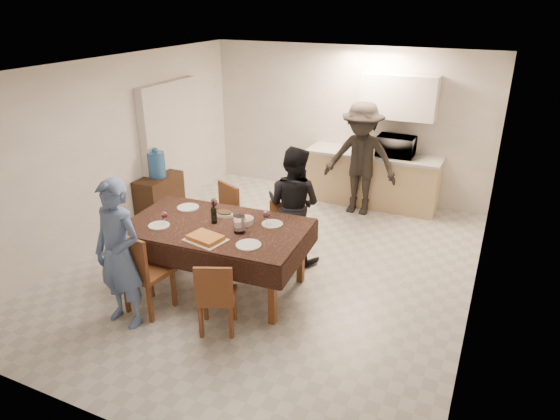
% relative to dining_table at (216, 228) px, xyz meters
% --- Properties ---
extents(floor, '(5.00, 6.00, 0.02)m').
position_rel_dining_table_xyz_m(floor, '(0.40, 0.75, -0.80)').
color(floor, beige).
rests_on(floor, ground).
extents(ceiling, '(5.00, 6.00, 0.02)m').
position_rel_dining_table_xyz_m(ceiling, '(0.40, 0.75, 1.80)').
color(ceiling, white).
rests_on(ceiling, wall_back).
extents(wall_back, '(5.00, 0.02, 2.60)m').
position_rel_dining_table_xyz_m(wall_back, '(0.40, 3.75, 0.50)').
color(wall_back, silver).
rests_on(wall_back, floor).
extents(wall_front, '(5.00, 0.02, 2.60)m').
position_rel_dining_table_xyz_m(wall_front, '(0.40, -2.25, 0.50)').
color(wall_front, silver).
rests_on(wall_front, floor).
extents(wall_left, '(0.02, 6.00, 2.60)m').
position_rel_dining_table_xyz_m(wall_left, '(-2.10, 0.75, 0.50)').
color(wall_left, silver).
rests_on(wall_left, floor).
extents(wall_right, '(0.02, 6.00, 2.60)m').
position_rel_dining_table_xyz_m(wall_right, '(2.90, 0.75, 0.50)').
color(wall_right, silver).
rests_on(wall_right, floor).
extents(stub_partition, '(0.15, 1.40, 2.10)m').
position_rel_dining_table_xyz_m(stub_partition, '(-2.02, 1.95, 0.25)').
color(stub_partition, beige).
rests_on(stub_partition, floor).
extents(kitchen_base_cabinet, '(2.20, 0.60, 0.86)m').
position_rel_dining_table_xyz_m(kitchen_base_cabinet, '(1.00, 3.43, -0.37)').
color(kitchen_base_cabinet, tan).
rests_on(kitchen_base_cabinet, floor).
extents(kitchen_worktop, '(2.24, 0.64, 0.05)m').
position_rel_dining_table_xyz_m(kitchen_worktop, '(1.00, 3.43, 0.09)').
color(kitchen_worktop, '#A5A4A0').
rests_on(kitchen_worktop, kitchen_base_cabinet).
extents(upper_cabinet, '(1.20, 0.34, 0.70)m').
position_rel_dining_table_xyz_m(upper_cabinet, '(1.30, 3.57, 1.05)').
color(upper_cabinet, silver).
rests_on(upper_cabinet, wall_back).
extents(dining_table, '(2.21, 1.38, 0.84)m').
position_rel_dining_table_xyz_m(dining_table, '(0.00, 0.00, 0.00)').
color(dining_table, black).
rests_on(dining_table, floor).
extents(chair_near_left, '(0.51, 0.52, 0.55)m').
position_rel_dining_table_xyz_m(chair_near_left, '(-0.45, -0.85, -0.18)').
color(chair_near_left, brown).
rests_on(chair_near_left, floor).
extents(chair_near_right, '(0.51, 0.53, 0.47)m').
position_rel_dining_table_xyz_m(chair_near_right, '(0.45, -0.83, -0.27)').
color(chair_near_right, brown).
rests_on(chair_near_right, floor).
extents(chair_far_left, '(0.59, 0.61, 0.53)m').
position_rel_dining_table_xyz_m(chair_far_left, '(-0.45, 0.66, -0.20)').
color(chair_far_left, brown).
rests_on(chair_far_left, floor).
extents(chair_far_right, '(0.41, 0.41, 0.46)m').
position_rel_dining_table_xyz_m(chair_far_right, '(0.45, 0.67, -0.27)').
color(chair_far_right, brown).
rests_on(chair_far_right, floor).
extents(console, '(0.40, 0.80, 0.74)m').
position_rel_dining_table_xyz_m(console, '(-1.88, 1.33, -0.43)').
color(console, black).
rests_on(console, floor).
extents(water_jug, '(0.26, 0.26, 0.39)m').
position_rel_dining_table_xyz_m(water_jug, '(-1.88, 1.33, 0.14)').
color(water_jug, '#3369AE').
rests_on(water_jug, console).
extents(wine_bottle, '(0.07, 0.07, 0.28)m').
position_rel_dining_table_xyz_m(wine_bottle, '(-0.05, 0.05, 0.18)').
color(wine_bottle, black).
rests_on(wine_bottle, dining_table).
extents(water_pitcher, '(0.14, 0.14, 0.21)m').
position_rel_dining_table_xyz_m(water_pitcher, '(0.35, -0.05, 0.14)').
color(water_pitcher, white).
rests_on(water_pitcher, dining_table).
extents(savoury_tart, '(0.49, 0.41, 0.05)m').
position_rel_dining_table_xyz_m(savoury_tart, '(0.10, -0.38, 0.07)').
color(savoury_tart, '#CA803B').
rests_on(savoury_tart, dining_table).
extents(salad_bowl, '(0.20, 0.20, 0.08)m').
position_rel_dining_table_xyz_m(salad_bowl, '(0.30, 0.18, 0.08)').
color(salad_bowl, silver).
rests_on(salad_bowl, dining_table).
extents(mushroom_dish, '(0.21, 0.21, 0.04)m').
position_rel_dining_table_xyz_m(mushroom_dish, '(-0.05, 0.28, 0.06)').
color(mushroom_dish, silver).
rests_on(mushroom_dish, dining_table).
extents(wine_glass_a, '(0.08, 0.08, 0.18)m').
position_rel_dining_table_xyz_m(wine_glass_a, '(-0.55, -0.25, 0.13)').
color(wine_glass_a, white).
rests_on(wine_glass_a, dining_table).
extents(wine_glass_b, '(0.09, 0.09, 0.19)m').
position_rel_dining_table_xyz_m(wine_glass_b, '(0.55, 0.25, 0.14)').
color(wine_glass_b, white).
rests_on(wine_glass_b, dining_table).
extents(wine_glass_c, '(0.09, 0.09, 0.20)m').
position_rel_dining_table_xyz_m(wine_glass_c, '(-0.20, 0.30, 0.14)').
color(wine_glass_c, white).
rests_on(wine_glass_c, dining_table).
extents(plate_near_left, '(0.25, 0.25, 0.01)m').
position_rel_dining_table_xyz_m(plate_near_left, '(-0.60, -0.30, 0.05)').
color(plate_near_left, silver).
rests_on(plate_near_left, dining_table).
extents(plate_near_right, '(0.28, 0.28, 0.02)m').
position_rel_dining_table_xyz_m(plate_near_right, '(0.60, -0.30, 0.05)').
color(plate_near_right, silver).
rests_on(plate_near_right, dining_table).
extents(plate_far_left, '(0.28, 0.28, 0.02)m').
position_rel_dining_table_xyz_m(plate_far_left, '(-0.60, 0.30, 0.05)').
color(plate_far_left, silver).
rests_on(plate_far_left, dining_table).
extents(plate_far_right, '(0.25, 0.25, 0.01)m').
position_rel_dining_table_xyz_m(plate_far_right, '(0.60, 0.30, 0.05)').
color(plate_far_right, silver).
rests_on(plate_far_right, dining_table).
extents(microwave, '(0.60, 0.41, 0.33)m').
position_rel_dining_table_xyz_m(microwave, '(1.35, 3.43, 0.28)').
color(microwave, silver).
rests_on(microwave, kitchen_worktop).
extents(person_near, '(0.64, 0.45, 1.67)m').
position_rel_dining_table_xyz_m(person_near, '(-0.55, -1.05, 0.04)').
color(person_near, '#50699B').
rests_on(person_near, floor).
extents(person_far, '(0.83, 0.67, 1.59)m').
position_rel_dining_table_xyz_m(person_far, '(0.55, 1.05, -0.00)').
color(person_far, black).
rests_on(person_far, floor).
extents(person_kitchen, '(1.19, 0.68, 1.84)m').
position_rel_dining_table_xyz_m(person_kitchen, '(0.90, 2.98, 0.12)').
color(person_kitchen, black).
rests_on(person_kitchen, floor).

